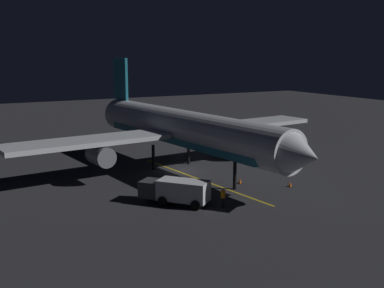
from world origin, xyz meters
TOP-DOWN VIEW (x-y plane):
  - ground_plane at (0.00, 0.00)m, footprint 180.00×180.00m
  - apron_guide_stripe at (0.20, 4.00)m, footprint 2.84×22.66m
  - airliner at (0.07, -0.63)m, footprint 39.67×40.49m
  - baggage_truck at (6.20, 10.60)m, footprint 5.61×6.12m
  - catering_truck at (-10.68, -3.98)m, footprint 6.64×2.49m
  - ground_crew_worker at (3.02, 13.32)m, footprint 0.40×0.40m
  - traffic_cone_near_left at (-6.45, 11.00)m, footprint 0.50×0.50m
  - traffic_cone_near_right at (-2.68, 7.53)m, footprint 0.50×0.50m
  - traffic_cone_under_wing at (6.24, 10.57)m, footprint 0.50×0.50m

SIDE VIEW (x-z plane):
  - ground_plane at x=0.00m, z-range -0.20..0.00m
  - apron_guide_stripe at x=0.20m, z-range 0.00..0.01m
  - traffic_cone_near_left at x=-6.45m, z-range -0.03..0.52m
  - traffic_cone_near_right at x=-2.68m, z-range -0.03..0.52m
  - traffic_cone_under_wing at x=6.24m, z-range -0.03..0.52m
  - ground_crew_worker at x=3.02m, z-range 0.02..1.76m
  - baggage_truck at x=6.20m, z-range 0.07..2.31m
  - catering_truck at x=-10.68m, z-range 0.05..2.47m
  - airliner at x=0.07m, z-range -1.57..11.13m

